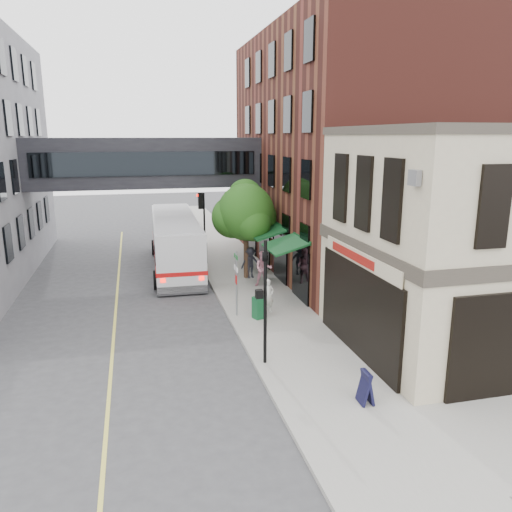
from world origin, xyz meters
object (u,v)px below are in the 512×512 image
pedestrian_c (251,263)px  bus (175,240)px  newspaper_box (259,308)px  pedestrian_b (263,269)px  sandwich_board (366,387)px  pedestrian_a (268,296)px

pedestrian_c → bus: bearing=128.7°
newspaper_box → pedestrian_b: bearing=52.9°
pedestrian_c → newspaper_box: (-1.14, -6.47, -0.40)m
newspaper_box → sandwich_board: (1.36, -7.86, 0.02)m
pedestrian_b → sandwich_board: 12.57m
pedestrian_c → newspaper_box: 6.59m
pedestrian_b → newspaper_box: (-1.44, -4.71, -0.48)m
bus → pedestrian_b: size_ratio=6.19×
newspaper_box → sandwich_board: 7.97m
bus → sandwich_board: bearing=-77.2°
pedestrian_a → sandwich_board: (0.78, -8.44, -0.29)m
pedestrian_a → newspaper_box: bearing=-152.4°
bus → pedestrian_a: bus is taller
bus → pedestrian_b: bearing=-53.0°
sandwich_board → bus: bearing=104.6°
sandwich_board → newspaper_box: bearing=101.6°
pedestrian_a → pedestrian_c: bearing=67.4°
pedestrian_b → newspaper_box: pedestrian_b is taller
bus → pedestrian_c: size_ratio=6.70×
pedestrian_b → pedestrian_c: bearing=111.8°
pedestrian_a → pedestrian_c: (0.56, 5.89, 0.10)m
pedestrian_c → sandwich_board: pedestrian_c is taller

